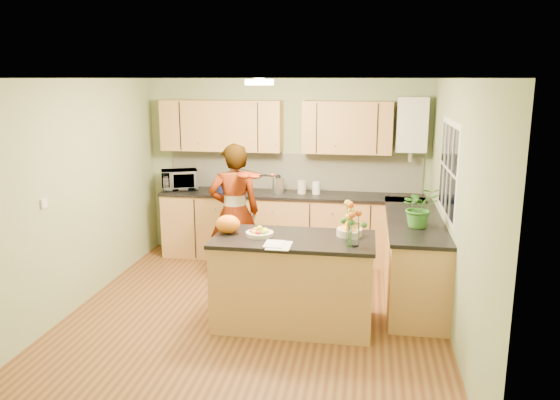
# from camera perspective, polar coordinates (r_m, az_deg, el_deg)

# --- Properties ---
(floor) EXTENTS (4.50, 4.50, 0.00)m
(floor) POSITION_cam_1_polar(r_m,az_deg,el_deg) (6.04, -2.56, -11.86)
(floor) COLOR brown
(floor) RESTS_ON ground
(ceiling) EXTENTS (4.00, 4.50, 0.02)m
(ceiling) POSITION_cam_1_polar(r_m,az_deg,el_deg) (5.49, -2.82, 12.60)
(ceiling) COLOR white
(ceiling) RESTS_ON wall_back
(wall_back) EXTENTS (4.00, 0.02, 2.50)m
(wall_back) POSITION_cam_1_polar(r_m,az_deg,el_deg) (7.81, 0.72, 3.41)
(wall_back) COLOR #9BAF7D
(wall_back) RESTS_ON floor
(wall_front) EXTENTS (4.00, 0.02, 2.50)m
(wall_front) POSITION_cam_1_polar(r_m,az_deg,el_deg) (3.55, -10.25, -8.20)
(wall_front) COLOR #9BAF7D
(wall_front) RESTS_ON floor
(wall_left) EXTENTS (0.02, 4.50, 2.50)m
(wall_left) POSITION_cam_1_polar(r_m,az_deg,el_deg) (6.35, -20.64, 0.44)
(wall_left) COLOR #9BAF7D
(wall_left) RESTS_ON floor
(wall_right) EXTENTS (0.02, 4.50, 2.50)m
(wall_right) POSITION_cam_1_polar(r_m,az_deg,el_deg) (5.58, 17.84, -0.94)
(wall_right) COLOR #9BAF7D
(wall_right) RESTS_ON floor
(back_counter) EXTENTS (3.64, 0.62, 0.94)m
(back_counter) POSITION_cam_1_polar(r_m,az_deg,el_deg) (7.67, 1.11, -2.72)
(back_counter) COLOR tan
(back_counter) RESTS_ON floor
(right_counter) EXTENTS (0.62, 2.24, 0.94)m
(right_counter) POSITION_cam_1_polar(r_m,az_deg,el_deg) (6.57, 13.72, -5.75)
(right_counter) COLOR tan
(right_counter) RESTS_ON floor
(splashback) EXTENTS (3.60, 0.02, 0.52)m
(splashback) POSITION_cam_1_polar(r_m,az_deg,el_deg) (7.79, 1.43, 3.01)
(splashback) COLOR silver
(splashback) RESTS_ON back_counter
(upper_cabinets) EXTENTS (3.20, 0.34, 0.70)m
(upper_cabinets) POSITION_cam_1_polar(r_m,az_deg,el_deg) (7.60, -0.78, 7.71)
(upper_cabinets) COLOR tan
(upper_cabinets) RESTS_ON wall_back
(boiler) EXTENTS (0.40, 0.30, 0.86)m
(boiler) POSITION_cam_1_polar(r_m,az_deg,el_deg) (7.51, 13.60, 7.66)
(boiler) COLOR white
(boiler) RESTS_ON wall_back
(window_right) EXTENTS (0.01, 1.30, 1.05)m
(window_right) POSITION_cam_1_polar(r_m,az_deg,el_deg) (6.11, 17.16, 3.11)
(window_right) COLOR white
(window_right) RESTS_ON wall_right
(light_switch) EXTENTS (0.02, 0.09, 0.09)m
(light_switch) POSITION_cam_1_polar(r_m,az_deg,el_deg) (5.83, -23.44, -0.32)
(light_switch) COLOR white
(light_switch) RESTS_ON wall_left
(ceiling_lamp) EXTENTS (0.30, 0.30, 0.07)m
(ceiling_lamp) POSITION_cam_1_polar(r_m,az_deg,el_deg) (5.79, -2.19, 12.22)
(ceiling_lamp) COLOR #FFEABF
(ceiling_lamp) RESTS_ON ceiling
(peninsula_island) EXTENTS (1.63, 0.83, 0.93)m
(peninsula_island) POSITION_cam_1_polar(r_m,az_deg,el_deg) (5.66, 1.42, -8.45)
(peninsula_island) COLOR tan
(peninsula_island) RESTS_ON floor
(fruit_dish) EXTENTS (0.28, 0.28, 0.10)m
(fruit_dish) POSITION_cam_1_polar(r_m,az_deg,el_deg) (5.55, -2.14, -3.37)
(fruit_dish) COLOR beige
(fruit_dish) RESTS_ON peninsula_island
(orange_bowl) EXTENTS (0.26, 0.26, 0.15)m
(orange_bowl) POSITION_cam_1_polar(r_m,az_deg,el_deg) (5.59, 7.26, -3.11)
(orange_bowl) COLOR beige
(orange_bowl) RESTS_ON peninsula_island
(flower_vase) EXTENTS (0.26, 0.26, 0.49)m
(flower_vase) POSITION_cam_1_polar(r_m,az_deg,el_deg) (5.20, 7.75, -1.36)
(flower_vase) COLOR silver
(flower_vase) RESTS_ON peninsula_island
(orange_bag) EXTENTS (0.29, 0.26, 0.19)m
(orange_bag) POSITION_cam_1_polar(r_m,az_deg,el_deg) (5.66, -5.46, -2.53)
(orange_bag) COLOR orange
(orange_bag) RESTS_ON peninsula_island
(papers) EXTENTS (0.23, 0.31, 0.01)m
(papers) POSITION_cam_1_polar(r_m,az_deg,el_deg) (5.23, -0.10, -4.75)
(papers) COLOR white
(papers) RESTS_ON peninsula_island
(violinist) EXTENTS (0.73, 0.60, 1.73)m
(violinist) POSITION_cam_1_polar(r_m,az_deg,el_deg) (6.81, -4.78, -1.31)
(violinist) COLOR #D9AA84
(violinist) RESTS_ON floor
(violin) EXTENTS (0.66, 0.57, 0.16)m
(violin) POSITION_cam_1_polar(r_m,az_deg,el_deg) (6.45, -3.61, 2.64)
(violin) COLOR #541605
(violin) RESTS_ON violinist
(microwave) EXTENTS (0.59, 0.51, 0.28)m
(microwave) POSITION_cam_1_polar(r_m,az_deg,el_deg) (7.95, -10.46, 2.11)
(microwave) COLOR white
(microwave) RESTS_ON back_counter
(blue_box) EXTENTS (0.28, 0.21, 0.22)m
(blue_box) POSITION_cam_1_polar(r_m,az_deg,el_deg) (7.69, -5.30, 1.68)
(blue_box) COLOR navy
(blue_box) RESTS_ON back_counter
(kettle) EXTENTS (0.16, 0.16, 0.30)m
(kettle) POSITION_cam_1_polar(r_m,az_deg,el_deg) (7.55, -0.19, 1.65)
(kettle) COLOR silver
(kettle) RESTS_ON back_counter
(jar_cream) EXTENTS (0.13, 0.13, 0.18)m
(jar_cream) POSITION_cam_1_polar(r_m,az_deg,el_deg) (7.53, 2.29, 1.35)
(jar_cream) COLOR beige
(jar_cream) RESTS_ON back_counter
(jar_white) EXTENTS (0.13, 0.13, 0.17)m
(jar_white) POSITION_cam_1_polar(r_m,az_deg,el_deg) (7.51, 3.82, 1.26)
(jar_white) COLOR white
(jar_white) RESTS_ON back_counter
(potted_plant) EXTENTS (0.50, 0.47, 0.44)m
(potted_plant) POSITION_cam_1_polar(r_m,az_deg,el_deg) (5.99, 14.35, -0.71)
(potted_plant) COLOR #357627
(potted_plant) RESTS_ON right_counter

